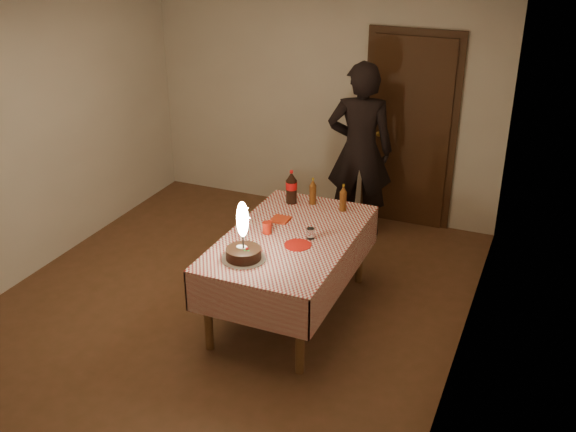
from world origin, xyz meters
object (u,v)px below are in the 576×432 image
object	(u,v)px
red_cup	(267,228)
amber_bottle_right	(343,198)
photographer	(360,151)
clear_cup	(311,233)
red_plate	(298,245)
amber_bottle_left	(313,192)
dining_table	(290,247)
birthday_cake	(243,245)
cola_bottle	(291,187)

from	to	relation	value
red_cup	amber_bottle_right	size ratio (longest dim) A/B	0.39
photographer	clear_cup	bearing A→B (deg)	-85.87
red_plate	amber_bottle_left	xyz separation A→B (m)	(-0.19, 0.82, 0.11)
red_cup	photographer	size ratio (longest dim) A/B	0.05
dining_table	clear_cup	bearing A→B (deg)	7.67
red_plate	amber_bottle_right	distance (m)	0.80
birthday_cake	photographer	distance (m)	2.26
red_cup	cola_bottle	distance (m)	0.67
cola_bottle	amber_bottle_left	xyz separation A→B (m)	(0.19, 0.05, -0.03)
red_cup	birthday_cake	bearing A→B (deg)	-87.73
red_cup	amber_bottle_left	distance (m)	0.73
red_cup	photographer	distance (m)	1.79
photographer	amber_bottle_right	bearing A→B (deg)	-80.10
red_plate	amber_bottle_left	bearing A→B (deg)	102.91
birthday_cake	red_plate	distance (m)	0.49
red_plate	amber_bottle_right	bearing A→B (deg)	81.68
clear_cup	photographer	xyz separation A→B (m)	(-0.12, 1.72, 0.14)
birthday_cake	red_cup	xyz separation A→B (m)	(-0.02, 0.48, -0.07)
dining_table	birthday_cake	size ratio (longest dim) A/B	3.56
clear_cup	cola_bottle	xyz separation A→B (m)	(-0.43, 0.61, 0.11)
clear_cup	amber_bottle_left	world-z (taller)	amber_bottle_left
amber_bottle_left	photographer	world-z (taller)	photographer
clear_cup	amber_bottle_right	distance (m)	0.64
cola_bottle	amber_bottle_right	world-z (taller)	cola_bottle
birthday_cake	red_plate	world-z (taller)	birthday_cake
red_plate	amber_bottle_right	world-z (taller)	amber_bottle_right
amber_bottle_right	amber_bottle_left	bearing A→B (deg)	173.79
amber_bottle_right	photographer	world-z (taller)	photographer
amber_bottle_left	amber_bottle_right	distance (m)	0.31
amber_bottle_right	clear_cup	bearing A→B (deg)	-96.00
dining_table	photographer	xyz separation A→B (m)	(0.05, 1.74, 0.29)
cola_bottle	birthday_cake	bearing A→B (deg)	-86.20
red_cup	cola_bottle	size ratio (longest dim) A/B	0.31
amber_bottle_right	red_plate	bearing A→B (deg)	-98.32
dining_table	red_plate	distance (m)	0.21
clear_cup	amber_bottle_right	size ratio (longest dim) A/B	0.35
red_cup	amber_bottle_right	distance (m)	0.81
dining_table	amber_bottle_left	xyz separation A→B (m)	(-0.07, 0.69, 0.22)
amber_bottle_left	amber_bottle_right	bearing A→B (deg)	-6.21
birthday_cake	amber_bottle_right	distance (m)	1.23
amber_bottle_left	photographer	xyz separation A→B (m)	(0.11, 1.06, 0.07)
birthday_cake	cola_bottle	bearing A→B (deg)	93.80
birthday_cake	red_cup	size ratio (longest dim) A/B	4.84
birthday_cake	amber_bottle_left	distance (m)	1.20
amber_bottle_left	amber_bottle_right	size ratio (longest dim) A/B	1.00
red_plate	cola_bottle	xyz separation A→B (m)	(-0.38, 0.77, 0.15)
red_plate	photographer	distance (m)	1.89
amber_bottle_right	dining_table	bearing A→B (deg)	-109.90
red_plate	red_cup	bearing A→B (deg)	161.48
red_cup	clear_cup	xyz separation A→B (m)	(0.37, 0.05, -0.01)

